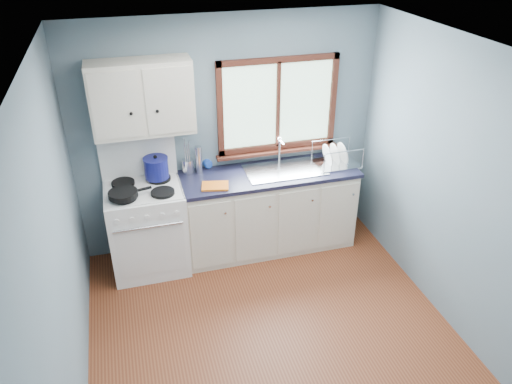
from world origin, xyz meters
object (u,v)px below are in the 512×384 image
object	(u,v)px
gas_range	(147,226)
base_cabinets	(268,213)
dish_rack	(336,159)
sink	(285,175)
stockpot	(156,168)
thermos	(199,160)
skillet	(123,194)
utensil_crock	(188,166)

from	to	relation	value
gas_range	base_cabinets	distance (m)	1.31
base_cabinets	dish_rack	bearing A→B (deg)	-0.91
sink	stockpot	distance (m)	1.35
gas_range	thermos	size ratio (longest dim) A/B	4.57
dish_rack	skillet	bearing A→B (deg)	-176.64
utensil_crock	dish_rack	distance (m)	1.59
sink	stockpot	bearing A→B (deg)	174.41
gas_range	stockpot	bearing A→B (deg)	42.44
gas_range	sink	world-z (taller)	gas_range
gas_range	dish_rack	size ratio (longest dim) A/B	2.88
skillet	stockpot	world-z (taller)	stockpot
base_cabinets	skillet	xyz separation A→B (m)	(-1.49, -0.18, 0.58)
gas_range	sink	size ratio (longest dim) A/B	1.62
gas_range	utensil_crock	size ratio (longest dim) A/B	3.47
stockpot	utensil_crock	size ratio (longest dim) A/B	0.80
sink	stockpot	size ratio (longest dim) A/B	2.69
skillet	stockpot	distance (m)	0.47
utensil_crock	thermos	size ratio (longest dim) A/B	1.32
base_cabinets	skillet	bearing A→B (deg)	-173.03
stockpot	thermos	bearing A→B (deg)	8.21
base_cabinets	thermos	size ratio (longest dim) A/B	6.21
base_cabinets	dish_rack	distance (m)	0.95
stockpot	dish_rack	distance (m)	1.91
stockpot	skillet	bearing A→B (deg)	-138.13
sink	utensil_crock	world-z (taller)	utensil_crock
base_cabinets	stockpot	xyz separation A→B (m)	(-1.14, 0.13, 0.66)
gas_range	skillet	size ratio (longest dim) A/B	3.09
sink	stockpot	xyz separation A→B (m)	(-1.32, 0.13, 0.21)
base_cabinets	sink	xyz separation A→B (m)	(0.18, -0.00, 0.45)
gas_range	dish_rack	world-z (taller)	gas_range
skillet	stockpot	size ratio (longest dim) A/B	1.41
stockpot	dish_rack	size ratio (longest dim) A/B	0.66
sink	thermos	bearing A→B (deg)	167.63
skillet	utensil_crock	xyz separation A→B (m)	(0.68, 0.40, 0.01)
sink	utensil_crock	xyz separation A→B (m)	(-0.99, 0.22, 0.14)
dish_rack	thermos	bearing A→B (deg)	171.03
skillet	utensil_crock	world-z (taller)	utensil_crock
thermos	stockpot	bearing A→B (deg)	-171.79
thermos	dish_rack	bearing A→B (deg)	-8.01
base_cabinets	utensil_crock	world-z (taller)	utensil_crock
gas_range	dish_rack	distance (m)	2.12
stockpot	sink	bearing A→B (deg)	-5.59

